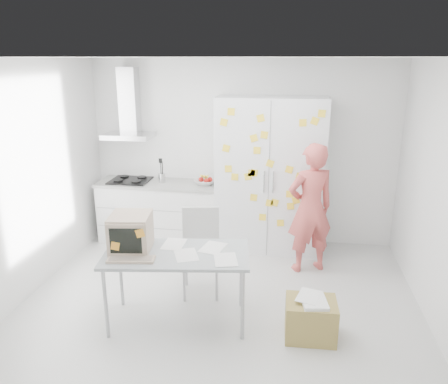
# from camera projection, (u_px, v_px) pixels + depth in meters

# --- Properties ---
(floor) EXTENTS (4.50, 4.00, 0.02)m
(floor) POSITION_uv_depth(u_px,v_px,m) (219.00, 305.00, 5.00)
(floor) COLOR silver
(floor) RESTS_ON ground
(walls) EXTENTS (4.52, 4.01, 2.70)m
(walls) POSITION_uv_depth(u_px,v_px,m) (229.00, 174.00, 5.28)
(walls) COLOR white
(walls) RESTS_ON ground
(ceiling) EXTENTS (4.50, 4.00, 0.02)m
(ceiling) POSITION_uv_depth(u_px,v_px,m) (218.00, 57.00, 4.20)
(ceiling) COLOR white
(ceiling) RESTS_ON walls
(counter_run) EXTENTS (1.84, 0.63, 1.28)m
(counter_run) POSITION_uv_depth(u_px,v_px,m) (160.00, 211.00, 6.64)
(counter_run) COLOR white
(counter_run) RESTS_ON ground
(range_hood) EXTENTS (0.70, 0.48, 1.01)m
(range_hood) POSITION_uv_depth(u_px,v_px,m) (129.00, 111.00, 6.40)
(range_hood) COLOR silver
(range_hood) RESTS_ON walls
(tall_cabinet) EXTENTS (1.50, 0.68, 2.20)m
(tall_cabinet) POSITION_uv_depth(u_px,v_px,m) (270.00, 176.00, 6.19)
(tall_cabinet) COLOR silver
(tall_cabinet) RESTS_ON ground
(person) EXTENTS (0.74, 0.63, 1.70)m
(person) POSITION_uv_depth(u_px,v_px,m) (310.00, 209.00, 5.58)
(person) COLOR #CC534F
(person) RESTS_ON ground
(desk) EXTENTS (1.56, 0.94, 1.17)m
(desk) POSITION_uv_depth(u_px,v_px,m) (147.00, 242.00, 4.46)
(desk) COLOR gray
(desk) RESTS_ON ground
(chair) EXTENTS (0.53, 0.53, 1.02)m
(chair) POSITION_uv_depth(u_px,v_px,m) (201.00, 246.00, 5.14)
(chair) COLOR #B1B1AF
(chair) RESTS_ON ground
(cardboard_box) EXTENTS (0.51, 0.42, 0.44)m
(cardboard_box) POSITION_uv_depth(u_px,v_px,m) (311.00, 318.00, 4.35)
(cardboard_box) COLOR olive
(cardboard_box) RESTS_ON ground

